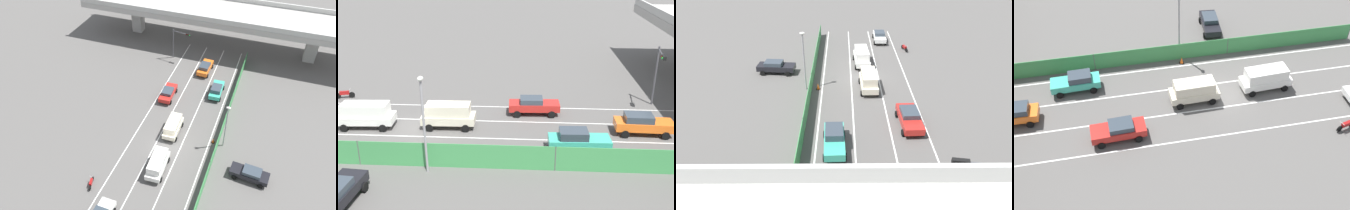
# 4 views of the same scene
# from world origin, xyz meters

# --- Properties ---
(ground_plane) EXTENTS (300.00, 300.00, 0.00)m
(ground_plane) POSITION_xyz_m (0.00, 0.00, 0.00)
(ground_plane) COLOR #565451
(lane_line_left_edge) EXTENTS (0.14, 44.93, 0.01)m
(lane_line_left_edge) POSITION_xyz_m (-5.10, 4.46, 0.00)
(lane_line_left_edge) COLOR silver
(lane_line_left_edge) RESTS_ON ground
(lane_line_mid_left) EXTENTS (0.14, 44.93, 0.01)m
(lane_line_mid_left) POSITION_xyz_m (-1.70, 4.46, 0.00)
(lane_line_mid_left) COLOR silver
(lane_line_mid_left) RESTS_ON ground
(lane_line_mid_right) EXTENTS (0.14, 44.93, 0.01)m
(lane_line_mid_right) POSITION_xyz_m (1.70, 4.46, 0.00)
(lane_line_mid_right) COLOR silver
(lane_line_mid_right) RESTS_ON ground
(lane_line_right_edge) EXTENTS (0.14, 44.93, 0.01)m
(lane_line_right_edge) POSITION_xyz_m (5.10, 4.46, 0.00)
(lane_line_right_edge) COLOR silver
(lane_line_right_edge) RESTS_ON ground
(elevated_overpass) EXTENTS (53.17, 10.75, 7.86)m
(elevated_overpass) POSITION_xyz_m (0.00, 28.93, 6.23)
(elevated_overpass) COLOR #A09E99
(elevated_overpass) RESTS_ON ground
(green_fence) EXTENTS (0.10, 41.03, 1.82)m
(green_fence) POSITION_xyz_m (6.32, 4.46, 0.91)
(green_fence) COLOR #3D8E4C
(green_fence) RESTS_ON ground
(car_van_white) EXTENTS (2.26, 4.83, 2.16)m
(car_van_white) POSITION_xyz_m (0.17, -4.28, 1.23)
(car_van_white) COLOR silver
(car_van_white) RESTS_ON ground
(car_van_cream) EXTENTS (2.13, 4.49, 2.12)m
(car_van_cream) POSITION_xyz_m (-0.24, 2.69, 1.21)
(car_van_cream) COLOR beige
(car_van_cream) RESTS_ON ground
(car_taxi_teal) EXTENTS (2.07, 4.60, 1.76)m
(car_taxi_teal) POSITION_xyz_m (3.48, 13.09, 0.95)
(car_taxi_teal) COLOR teal
(car_taxi_teal) RESTS_ON ground
(car_taxi_orange) EXTENTS (2.10, 4.69, 1.72)m
(car_taxi_orange) POSITION_xyz_m (0.11, 18.67, 0.95)
(car_taxi_orange) COLOR orange
(car_taxi_orange) RESTS_ON ground
(car_sedan_red) EXTENTS (2.17, 4.63, 1.58)m
(car_sedan_red) POSITION_xyz_m (-3.57, 9.84, 0.89)
(car_sedan_red) COLOR red
(car_sedan_red) RESTS_ON ground
(motorcycle) EXTENTS (0.76, 1.90, 0.93)m
(motorcycle) POSITION_xyz_m (-6.48, -9.19, 0.46)
(motorcycle) COLOR black
(motorcycle) RESTS_ON ground
(parked_sedan_dark) EXTENTS (4.81, 2.28, 1.58)m
(parked_sedan_dark) POSITION_xyz_m (11.18, -1.73, 0.89)
(parked_sedan_dark) COLOR black
(parked_sedan_dark) RESTS_ON ground
(traffic_light) EXTENTS (3.46, 0.81, 5.74)m
(traffic_light) POSITION_xyz_m (-5.56, 21.16, 4.04)
(traffic_light) COLOR #47474C
(traffic_light) RESTS_ON ground
(street_lamp) EXTENTS (0.60, 0.36, 6.80)m
(street_lamp) POSITION_xyz_m (6.97, 2.61, 4.15)
(street_lamp) COLOR gray
(street_lamp) RESTS_ON ground
(traffic_cone) EXTENTS (0.47, 0.47, 0.72)m
(traffic_cone) POSITION_xyz_m (5.57, 2.64, 0.34)
(traffic_cone) COLOR orange
(traffic_cone) RESTS_ON ground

